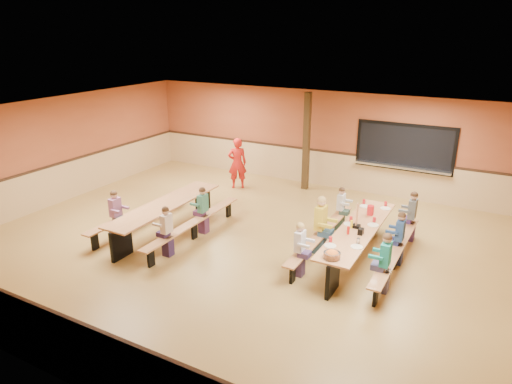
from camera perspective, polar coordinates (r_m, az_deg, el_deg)
The scene contains 23 objects.
ground at distance 10.75m, azimuth -2.09°, elevation -6.53°, with size 12.00×12.00×0.00m, color olive.
room_envelope at distance 10.46m, azimuth -2.13°, elevation -3.13°, with size 12.04×10.04×3.02m.
kitchen_pass_through at distance 13.83m, azimuth 18.05°, elevation 5.10°, with size 2.78×0.28×1.38m.
structural_post at distance 14.06m, azimuth 6.33°, elevation 6.23°, with size 0.18×0.18×3.00m, color #302110.
cafeteria_table_main at distance 10.09m, azimuth 12.58°, elevation -5.54°, with size 1.91×3.70×0.74m.
cafeteria_table_second at distance 11.38m, azimuth -11.17°, elevation -2.46°, with size 1.91×3.70×0.74m.
seated_child_white_left at distance 9.26m, azimuth 5.47°, elevation -7.21°, with size 0.34×0.28×1.15m, color silver, non-canonical shape.
seated_adult_yellow at distance 10.18m, azimuth 8.05°, elevation -4.16°, with size 0.42×0.35×1.32m, color gold, non-canonical shape.
seated_child_grey_left at distance 11.45m, azimuth 10.53°, elevation -2.13°, with size 0.32×0.26×1.11m, color silver, non-canonical shape.
seated_child_teal_right at distance 9.00m, azimuth 15.80°, elevation -8.59°, with size 0.36×0.30×1.20m, color #198379, non-canonical shape.
seated_child_navy_right at distance 10.12m, azimuth 17.48°, elevation -5.59°, with size 0.35×0.28×1.16m, color navy, non-canonical shape.
seated_child_char_right at distance 11.31m, azimuth 18.88°, elevation -2.93°, with size 0.37×0.30×1.20m, color #52595C, non-canonical shape.
seated_child_purple_sec at distance 11.33m, azimuth -17.10°, elevation -2.74°, with size 0.36×0.29×1.18m, color #925988, non-canonical shape.
seated_child_green_sec at distance 11.18m, azimuth -6.63°, elevation -2.33°, with size 0.35×0.28×1.16m, color #38745F, non-canonical shape.
seated_child_tan_sec at distance 10.18m, azimuth -11.07°, elevation -4.90°, with size 0.34×0.28×1.14m, color beige, non-canonical shape.
standing_woman at distance 14.25m, azimuth -2.35°, elevation 3.63°, with size 0.59×0.39×1.61m, color red.
punch_pitcher at distance 10.73m, azimuth 14.11°, elevation -2.22°, with size 0.16×0.16×0.22m, color red.
chip_bowl at distance 8.62m, azimuth 9.48°, elevation -7.73°, with size 0.32×0.32×0.15m, color orange, non-canonical shape.
napkin_dispenser at distance 9.70m, azimuth 12.97°, elevation -4.82°, with size 0.10×0.14×0.13m, color black.
condiment_mustard at distance 9.95m, azimuth 11.86°, elevation -3.96°, with size 0.06×0.06×0.17m, color yellow.
condiment_ketchup at distance 9.65m, azimuth 11.45°, elevation -4.72°, with size 0.06×0.06×0.17m, color #B2140F.
table_paddle at distance 9.97m, azimuth 12.45°, elevation -3.63°, with size 0.16×0.16×0.56m.
place_settings at distance 9.98m, azimuth 12.70°, elevation -4.14°, with size 0.65×3.30×0.11m, color beige, non-canonical shape.
Camera 1 is at (4.95, -8.27, 4.75)m, focal length 32.00 mm.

